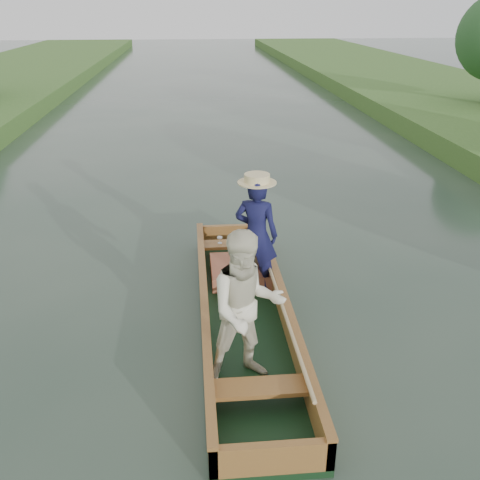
{
  "coord_description": "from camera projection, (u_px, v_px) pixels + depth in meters",
  "views": [
    {
      "loc": [
        -0.59,
        -5.87,
        3.84
      ],
      "look_at": [
        0.0,
        0.6,
        0.95
      ],
      "focal_mm": 40.0,
      "sensor_mm": 36.0,
      "label": 1
    }
  ],
  "objects": [
    {
      "name": "trees_far",
      "position": [
        261.0,
        65.0,
        13.2
      ],
      "size": [
        22.64,
        15.13,
        4.45
      ],
      "color": "#47331E",
      "rests_on": "ground"
    },
    {
      "name": "punt",
      "position": [
        247.0,
        292.0,
        6.51
      ],
      "size": [
        1.16,
        5.0,
        1.8
      ],
      "color": "black",
      "rests_on": "ground"
    },
    {
      "name": "ground",
      "position": [
        244.0,
        325.0,
        6.95
      ],
      "size": [
        120.0,
        120.0,
        0.0
      ],
      "primitive_type": "plane",
      "color": "#283D30",
      "rests_on": "ground"
    }
  ]
}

